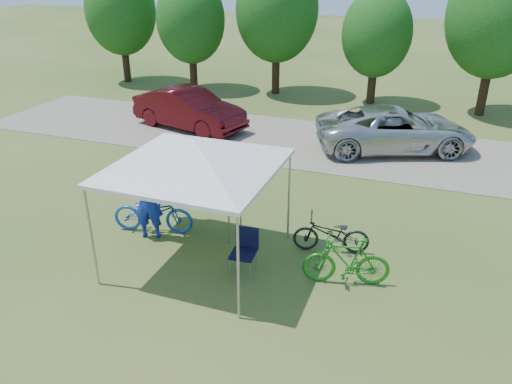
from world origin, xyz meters
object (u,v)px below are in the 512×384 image
cooler (180,189)px  bike_dark (331,234)px  folding_table (198,201)px  cyclist (148,202)px  bike_green (346,261)px  minivan (395,129)px  folding_chair (245,247)px  sedan (189,109)px  bike_blue (153,213)px

cooler → bike_dark: (3.58, 0.12, -0.57)m
cooler → bike_dark: size_ratio=0.31×
folding_table → cyclist: 1.14m
bike_green → minivan: size_ratio=0.33×
bike_green → minivan: bearing=165.1°
bike_green → folding_chair: bearing=-96.8°
bike_dark → sedan: bearing=-147.5°
bike_dark → cooler: bearing=-101.2°
folding_table → bike_green: bearing=-14.3°
folding_chair → bike_blue: bearing=158.5°
bike_blue → bike_dark: bearing=-95.3°
folding_chair → cooler: cooler is taller
cyclist → bike_dark: bearing=171.2°
folding_table → minivan: bearing=62.5°
bike_blue → sedan: size_ratio=0.42×
folding_chair → bike_dark: folding_chair is taller
folding_table → cooler: (-0.44, -0.00, 0.23)m
folding_table → bike_green: size_ratio=1.16×
bike_dark → sedan: sedan is taller
minivan → sedan: bearing=69.5°
folding_chair → minivan: minivan is taller
cooler → minivan: (4.16, 7.15, -0.26)m
folding_table → bike_green: 3.80m
bike_blue → sedan: 7.84m
bike_green → sedan: sedan is taller
bike_blue → folding_table: bearing=-78.5°
minivan → bike_dark: bearing=152.9°
folding_table → bike_dark: size_ratio=1.19×
cyclist → bike_dark: cyclist is taller
folding_chair → folding_table: bearing=138.9°
bike_green → bike_blue: bearing=-110.7°
folding_table → bike_blue: bike_blue is taller
cyclist → minivan: (4.63, 7.82, -0.16)m
bike_green → bike_dark: 1.18m
bike_blue → minivan: bearing=-44.5°
folding_table → bike_blue: (-0.96, -0.43, -0.27)m
bike_green → bike_dark: size_ratio=1.03×
folding_table → folding_chair: size_ratio=2.07×
cooler → minivan: 8.27m
cooler → bike_blue: 0.84m
folding_chair → cooler: (-2.09, 1.21, 0.44)m
bike_green → sedan: bearing=-151.0°
folding_table → cooler: 0.49m
bike_blue → folding_chair: bearing=-119.4°
minivan → sedan: sedan is taller
cyclist → minivan: 9.09m
cyclist → bike_dark: (4.05, 0.79, -0.46)m
cooler → cyclist: bearing=-124.8°
cyclist → folding_chair: bearing=148.4°
cooler → sedan: bearing=115.7°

